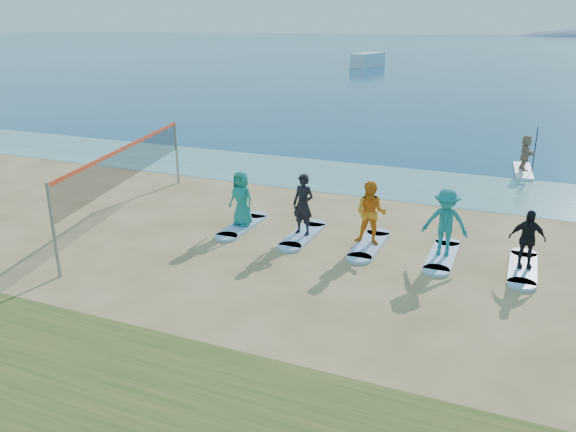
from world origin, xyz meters
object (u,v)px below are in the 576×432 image
at_px(paddleboard, 523,171).
at_px(student_0, 241,198).
at_px(student_4, 527,239).
at_px(surfboard_3, 442,256).
at_px(surfboard_4, 523,268).
at_px(surfboard_2, 369,245).
at_px(surfboard_0, 242,226).
at_px(student_3, 445,223).
at_px(surfboard_1, 303,235).
at_px(student_2, 371,213).
at_px(boat_offshore_a, 368,67).
at_px(volleyball_net, 127,163).
at_px(paddleboarder, 526,153).
at_px(student_1, 303,205).

relative_size(paddleboard, student_0, 1.72).
bearing_deg(student_4, surfboard_3, 170.14).
bearing_deg(surfboard_4, surfboard_2, 180.00).
bearing_deg(surfboard_0, student_3, 0.00).
xyz_separation_m(paddleboard, surfboard_0, (-8.04, -10.92, -0.01)).
relative_size(surfboard_1, student_2, 1.18).
xyz_separation_m(boat_offshore_a, surfboard_4, (23.00, -68.44, 0.04)).
relative_size(volleyball_net, surfboard_0, 4.01).
relative_size(paddleboarder, student_4, 0.96).
height_order(student_0, student_2, student_2).
relative_size(surfboard_2, student_2, 1.18).
height_order(paddleboarder, surfboard_1, paddleboarder).
bearing_deg(paddleboarder, student_0, 128.99).
height_order(surfboard_3, surfboard_4, same).
relative_size(boat_offshore_a, student_2, 4.01).
distance_m(surfboard_0, surfboard_2, 4.15).
height_order(boat_offshore_a, surfboard_2, boat_offshore_a).
bearing_deg(student_2, paddleboarder, 68.06).
bearing_deg(surfboard_2, paddleboarder, 70.41).
height_order(volleyball_net, surfboard_3, volleyball_net).
bearing_deg(volleyball_net, surfboard_0, 11.19).
bearing_deg(surfboard_0, surfboard_1, 0.00).
distance_m(surfboard_2, student_4, 4.23).
bearing_deg(surfboard_4, surfboard_3, 180.00).
distance_m(surfboard_3, student_3, 0.99).
distance_m(volleyball_net, student_2, 7.93).
bearing_deg(volleyball_net, surfboard_3, 4.22).
distance_m(surfboard_0, surfboard_3, 6.22).
distance_m(student_1, student_2, 2.07).
height_order(surfboard_3, student_3, student_3).
relative_size(surfboard_2, surfboard_4, 1.00).
relative_size(paddleboarder, surfboard_2, 0.68).
distance_m(student_1, surfboard_3, 4.26).
xyz_separation_m(surfboard_1, student_4, (6.22, 0.00, 0.83)).
relative_size(surfboard_3, student_3, 1.17).
relative_size(student_0, student_3, 0.93).
xyz_separation_m(paddleboarder, student_2, (-3.89, -10.92, 0.15)).
xyz_separation_m(volleyball_net, paddleboard, (11.73, 11.65, -1.84)).
relative_size(paddleboarder, surfboard_3, 0.68).
bearing_deg(paddleboard, student_4, -92.73).
bearing_deg(student_4, student_3, 170.14).
bearing_deg(paddleboarder, surfboard_1, 136.71).
height_order(student_1, student_3, student_3).
bearing_deg(surfboard_1, paddleboard, 61.37).
height_order(paddleboard, paddleboarder, paddleboarder).
bearing_deg(surfboard_3, surfboard_0, 180.00).
height_order(surfboard_0, student_0, student_0).
xyz_separation_m(volleyball_net, student_1, (5.77, 0.73, -0.88)).
bearing_deg(volleyball_net, surfboard_4, 3.49).
bearing_deg(surfboard_3, student_4, 0.00).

